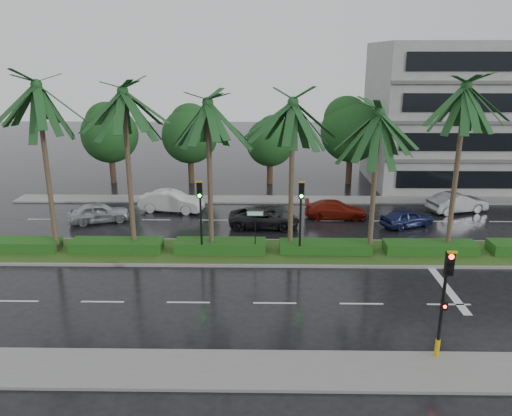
{
  "coord_description": "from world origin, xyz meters",
  "views": [
    {
      "loc": [
        -0.53,
        -25.71,
        10.98
      ],
      "look_at": [
        -0.97,
        1.5,
        2.59
      ],
      "focal_mm": 35.0,
      "sensor_mm": 36.0,
      "label": 1
    }
  ],
  "objects_px": {
    "signal_median_left": "(200,207)",
    "car_blue": "(407,218)",
    "car_darkgrey": "(264,218)",
    "signal_near": "(444,300)",
    "street_sign": "(255,221)",
    "car_white": "(171,201)",
    "car_silver": "(99,213)",
    "car_grey": "(457,203)",
    "car_red": "(336,209)"
  },
  "relations": [
    {
      "from": "signal_median_left",
      "to": "car_blue",
      "type": "distance_m",
      "value": 14.35
    },
    {
      "from": "car_white",
      "to": "street_sign",
      "type": "bearing_deg",
      "value": -134.02
    },
    {
      "from": "signal_near",
      "to": "signal_median_left",
      "type": "height_order",
      "value": "signal_median_left"
    },
    {
      "from": "street_sign",
      "to": "car_blue",
      "type": "bearing_deg",
      "value": 28.41
    },
    {
      "from": "signal_near",
      "to": "car_silver",
      "type": "xyz_separation_m",
      "value": [
        -17.76,
        15.87,
        -1.82
      ]
    },
    {
      "from": "signal_near",
      "to": "car_grey",
      "type": "bearing_deg",
      "value": 67.98
    },
    {
      "from": "car_darkgrey",
      "to": "car_blue",
      "type": "xyz_separation_m",
      "value": [
        9.5,
        0.27,
        -0.03
      ]
    },
    {
      "from": "street_sign",
      "to": "car_darkgrey",
      "type": "xyz_separation_m",
      "value": [
        0.5,
        5.14,
        -1.48
      ]
    },
    {
      "from": "signal_near",
      "to": "car_grey",
      "type": "height_order",
      "value": "signal_near"
    },
    {
      "from": "street_sign",
      "to": "car_silver",
      "type": "relative_size",
      "value": 0.65
    },
    {
      "from": "street_sign",
      "to": "car_blue",
      "type": "xyz_separation_m",
      "value": [
        10.0,
        5.41,
        -1.51
      ]
    },
    {
      "from": "car_silver",
      "to": "car_blue",
      "type": "distance_m",
      "value": 20.77
    },
    {
      "from": "car_white",
      "to": "car_grey",
      "type": "xyz_separation_m",
      "value": [
        20.76,
        0.14,
        -0.05
      ]
    },
    {
      "from": "signal_near",
      "to": "car_blue",
      "type": "bearing_deg",
      "value": 78.89
    },
    {
      "from": "signal_median_left",
      "to": "car_red",
      "type": "height_order",
      "value": "signal_median_left"
    },
    {
      "from": "car_white",
      "to": "car_blue",
      "type": "height_order",
      "value": "car_white"
    },
    {
      "from": "street_sign",
      "to": "car_darkgrey",
      "type": "bearing_deg",
      "value": 84.44
    },
    {
      "from": "car_silver",
      "to": "car_red",
      "type": "distance_m",
      "value": 16.3
    },
    {
      "from": "car_silver",
      "to": "car_blue",
      "type": "height_order",
      "value": "car_silver"
    },
    {
      "from": "signal_near",
      "to": "car_silver",
      "type": "distance_m",
      "value": 23.88
    },
    {
      "from": "car_silver",
      "to": "signal_near",
      "type": "bearing_deg",
      "value": -151.78
    },
    {
      "from": "street_sign",
      "to": "car_white",
      "type": "relative_size",
      "value": 0.56
    },
    {
      "from": "street_sign",
      "to": "car_grey",
      "type": "relative_size",
      "value": 0.6
    },
    {
      "from": "signal_median_left",
      "to": "car_blue",
      "type": "xyz_separation_m",
      "value": [
        13.0,
        5.59,
        -2.38
      ]
    },
    {
      "from": "car_silver",
      "to": "car_red",
      "type": "xyz_separation_m",
      "value": [
        16.26,
        1.18,
        -0.06
      ]
    },
    {
      "from": "signal_median_left",
      "to": "street_sign",
      "type": "xyz_separation_m",
      "value": [
        3.0,
        0.18,
        -0.87
      ]
    },
    {
      "from": "car_blue",
      "to": "car_grey",
      "type": "height_order",
      "value": "car_grey"
    },
    {
      "from": "car_darkgrey",
      "to": "car_grey",
      "type": "bearing_deg",
      "value": -74.52
    },
    {
      "from": "car_silver",
      "to": "car_grey",
      "type": "bearing_deg",
      "value": -103.94
    },
    {
      "from": "car_darkgrey",
      "to": "street_sign",
      "type": "bearing_deg",
      "value": 175.74
    },
    {
      "from": "signal_median_left",
      "to": "car_white",
      "type": "bearing_deg",
      "value": 110.5
    },
    {
      "from": "signal_near",
      "to": "street_sign",
      "type": "bearing_deg",
      "value": 125.34
    },
    {
      "from": "signal_near",
      "to": "car_red",
      "type": "height_order",
      "value": "signal_near"
    },
    {
      "from": "signal_median_left",
      "to": "car_grey",
      "type": "bearing_deg",
      "value": 26.85
    },
    {
      "from": "street_sign",
      "to": "car_darkgrey",
      "type": "height_order",
      "value": "street_sign"
    },
    {
      "from": "car_blue",
      "to": "car_silver",
      "type": "bearing_deg",
      "value": 65.51
    },
    {
      "from": "car_white",
      "to": "car_darkgrey",
      "type": "relative_size",
      "value": 0.99
    },
    {
      "from": "car_darkgrey",
      "to": "car_blue",
      "type": "distance_m",
      "value": 9.5
    },
    {
      "from": "car_grey",
      "to": "signal_median_left",
      "type": "bearing_deg",
      "value": 99.91
    },
    {
      "from": "car_silver",
      "to": "car_darkgrey",
      "type": "relative_size",
      "value": 0.86
    },
    {
      "from": "car_red",
      "to": "signal_near",
      "type": "bearing_deg",
      "value": -172.52
    },
    {
      "from": "car_red",
      "to": "car_grey",
      "type": "relative_size",
      "value": 0.99
    },
    {
      "from": "signal_near",
      "to": "car_red",
      "type": "xyz_separation_m",
      "value": [
        -1.5,
        17.05,
        -1.88
      ]
    },
    {
      "from": "car_red",
      "to": "signal_median_left",
      "type": "bearing_deg",
      "value": 133.35
    },
    {
      "from": "car_silver",
      "to": "car_grey",
      "type": "relative_size",
      "value": 0.92
    },
    {
      "from": "signal_median_left",
      "to": "car_grey",
      "type": "relative_size",
      "value": 1.0
    },
    {
      "from": "car_darkgrey",
      "to": "car_red",
      "type": "bearing_deg",
      "value": -66.49
    },
    {
      "from": "car_silver",
      "to": "car_white",
      "type": "bearing_deg",
      "value": -80.59
    },
    {
      "from": "signal_median_left",
      "to": "car_grey",
      "type": "distance_m",
      "value": 19.75
    },
    {
      "from": "car_white",
      "to": "car_grey",
      "type": "distance_m",
      "value": 20.76
    }
  ]
}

